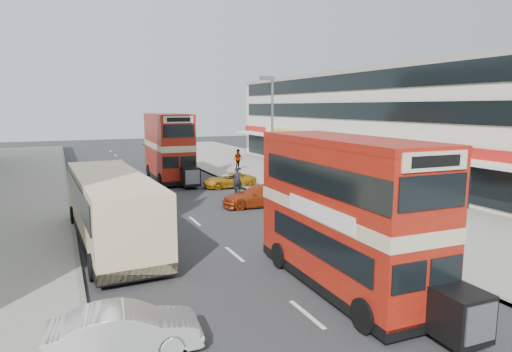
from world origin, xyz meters
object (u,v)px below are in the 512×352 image
street_lamp (271,127)px  car_right_b (229,180)px  car_right_a (259,196)px  bus_second (169,147)px  bus_main (345,213)px  coach (112,206)px  pedestrian_far (238,159)px  cyclist (238,187)px  car_left_front (125,331)px  pedestrian_near (311,191)px

street_lamp → car_right_b: size_ratio=2.01×
street_lamp → car_right_a: 4.95m
bus_second → car_right_a: bearing=104.6°
car_right_b → bus_second: bearing=-146.0°
bus_main → coach: size_ratio=0.81×
pedestrian_far → car_right_b: bearing=-144.9°
car_right_a → cyclist: (-0.30, 2.86, 0.09)m
street_lamp → car_right_a: (-1.82, -2.08, -4.11)m
car_left_front → car_right_a: (9.96, 13.94, 0.05)m
bus_second → car_right_b: size_ratio=2.44×
bus_second → car_right_b: (3.38, -5.41, -2.28)m
cyclist → coach: bearing=-136.4°
bus_second → coach: size_ratio=0.88×
bus_second → car_right_a: 12.80m
coach → cyclist: (8.90, 7.12, -0.98)m
street_lamp → pedestrian_far: size_ratio=4.10×
car_left_front → pedestrian_far: size_ratio=1.90×
car_left_front → car_right_b: bearing=-21.0°
bus_main → coach: 10.75m
pedestrian_near → car_left_front: bearing=-0.3°
car_right_a → pedestrian_far: size_ratio=2.34×
car_right_a → car_left_front: bearing=-29.1°
car_left_front → street_lamp: bearing=-30.5°
street_lamp → car_right_a: bearing=-131.2°
coach → car_right_b: (9.79, 11.16, -1.17)m
bus_second → car_right_b: bus_second is taller
coach → pedestrian_near: 12.59m
coach → bus_second: bearing=66.4°
car_right_b → car_left_front: bearing=-24.9°
coach → bus_main: bearing=-54.1°
coach → car_left_front: size_ratio=2.98×
car_left_front → cyclist: bearing=-24.1°
pedestrian_near → bus_main: bearing=19.4°
street_lamp → car_right_b: 6.52m
pedestrian_near → cyclist: size_ratio=0.75×
bus_main → car_right_b: (3.13, 19.55, -2.07)m
bus_main → cyclist: bearing=-96.8°
pedestrian_far → car_right_a: bearing=-135.6°
car_right_a → pedestrian_far: (4.44, 14.82, 0.47)m
street_lamp → pedestrian_near: bearing=-70.5°
coach → pedestrian_near: bearing=11.3°
car_right_b → car_right_a: bearing=-2.9°
bus_second → cyclist: (2.50, -9.44, -2.08)m
car_left_front → coach: bearing=1.3°
bus_second → pedestrian_far: size_ratio=4.98×
pedestrian_near → pedestrian_far: (1.44, 16.08, 0.19)m
pedestrian_near → pedestrian_far: 16.15m
bus_main → coach: (-6.66, 8.39, -0.90)m
bus_second → car_left_front: (-7.17, -26.25, -2.22)m
street_lamp → car_left_front: size_ratio=2.15×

